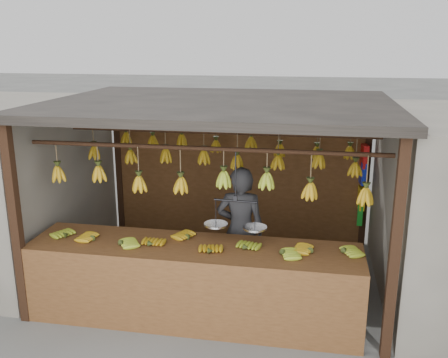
# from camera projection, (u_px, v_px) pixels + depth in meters

# --- Properties ---
(ground) EXTENTS (80.00, 80.00, 0.00)m
(ground) POSITION_uv_depth(u_px,v_px,m) (220.00, 275.00, 6.87)
(ground) COLOR #5B5B57
(stall) EXTENTS (4.30, 3.30, 2.40)m
(stall) POSITION_uv_depth(u_px,v_px,m) (224.00, 130.00, 6.66)
(stall) COLOR black
(stall) RESTS_ON ground
(counter) EXTENTS (3.77, 0.86, 0.96)m
(counter) POSITION_uv_depth(u_px,v_px,m) (191.00, 266.00, 5.53)
(counter) COLOR brown
(counter) RESTS_ON ground
(hanging_bananas) EXTENTS (3.63, 2.25, 0.39)m
(hanging_bananas) POSITION_uv_depth(u_px,v_px,m) (220.00, 161.00, 6.44)
(hanging_bananas) COLOR #AE8112
(hanging_bananas) RESTS_ON ground
(balance_scale) EXTENTS (0.70, 0.28, 0.89)m
(balance_scale) POSITION_uv_depth(u_px,v_px,m) (235.00, 222.00, 5.55)
(balance_scale) COLOR black
(balance_scale) RESTS_ON ground
(vendor) EXTENTS (0.62, 0.42, 1.65)m
(vendor) POSITION_uv_depth(u_px,v_px,m) (241.00, 231.00, 6.24)
(vendor) COLOR #262628
(vendor) RESTS_ON ground
(bag_bundles) EXTENTS (0.08, 0.26, 1.23)m
(bag_bundles) POSITION_uv_depth(u_px,v_px,m) (362.00, 185.00, 7.55)
(bag_bundles) COLOR red
(bag_bundles) RESTS_ON ground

